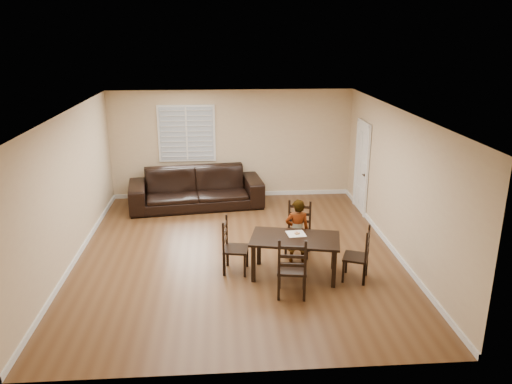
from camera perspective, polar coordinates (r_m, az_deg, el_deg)
The scene contains 11 objects.
ground at distance 9.61m, azimuth -2.14°, elevation -7.00°, with size 7.00×7.00×0.00m, color brown.
room at distance 9.17m, azimuth -2.09°, elevation 3.77°, with size 6.04×7.04×2.72m.
dining_table at distance 8.57m, azimuth 4.49°, elevation -5.78°, with size 1.64×1.14×0.70m.
chair_near at distance 9.52m, azimuth 4.91°, elevation -4.29°, with size 0.56×0.54×1.01m.
chair_far at distance 7.90m, azimuth 4.13°, elevation -9.08°, with size 0.52×0.50×1.03m.
chair_left at distance 8.77m, azimuth -3.09°, elevation -6.36°, with size 0.48×0.51×0.98m.
chair_right at distance 8.64m, azimuth 12.09°, elevation -7.25°, with size 0.53×0.54×0.95m.
child at distance 9.07m, azimuth 4.72°, elevation -4.46°, with size 0.44×0.29×1.20m, color gray.
napkin at distance 8.69m, azimuth 4.58°, elevation -4.78°, with size 0.31×0.31×0.00m, color beige.
donut at distance 8.68m, azimuth 4.71°, elevation -4.66°, with size 0.09×0.09×0.03m.
sofa at distance 12.03m, azimuth -6.86°, elevation 0.43°, with size 3.13×1.22×0.91m, color black.
Camera 1 is at (-0.28, -8.71, 4.05)m, focal length 35.00 mm.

